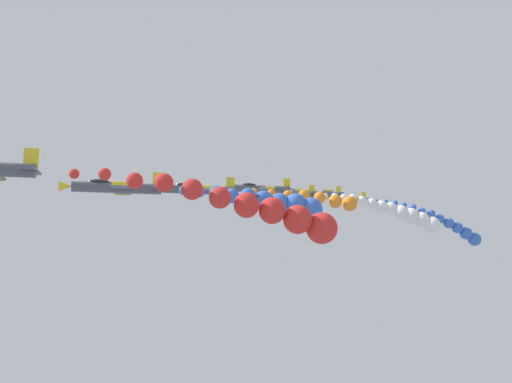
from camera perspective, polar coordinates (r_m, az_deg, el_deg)
smoke_trail_lead at (r=46.52m, az=1.16°, el=-2.12°), size 3.77×22.74×5.65m
airplane_left_inner at (r=57.78m, az=-14.53°, el=0.41°), size 9.57×10.35×2.34m
smoke_trail_left_inner at (r=58.88m, az=2.31°, el=-1.17°), size 2.76×15.63×3.64m
airplane_right_inner at (r=69.78m, az=-6.20°, el=0.21°), size 9.56×10.35×2.36m
smoke_trail_right_inner at (r=74.61m, az=7.35°, el=-0.86°), size 3.30×15.38×2.60m
airplane_left_outer at (r=83.19m, az=0.38°, el=0.30°), size 9.55×10.35×2.47m
airplane_right_outer at (r=97.38m, az=3.47°, el=-0.22°), size 9.57×10.35×2.33m
smoke_trail_right_outer at (r=102.14m, az=15.25°, el=-2.30°), size 5.89×20.63×7.40m
airplane_trailing at (r=111.49m, az=6.60°, el=-0.26°), size 9.57×10.35×2.34m
airplane_high_slot at (r=125.61m, az=9.44°, el=-0.77°), size 9.57×10.35×2.33m
smoke_trail_high_slot at (r=137.42m, az=19.90°, el=-3.48°), size 3.36×27.24×10.43m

